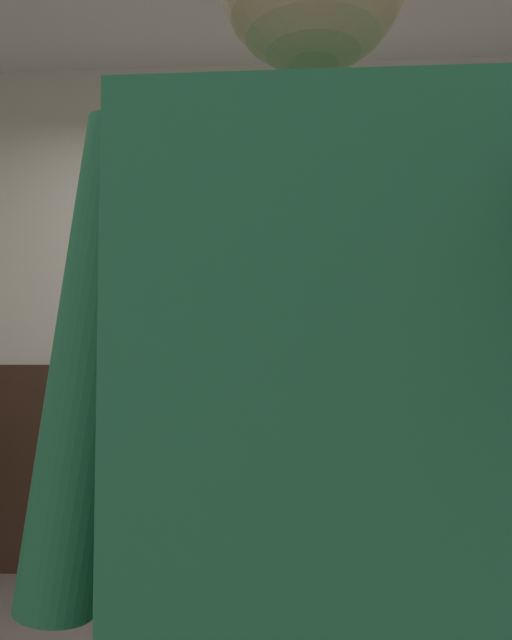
{
  "coord_description": "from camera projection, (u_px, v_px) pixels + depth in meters",
  "views": [
    {
      "loc": [
        0.19,
        -1.59,
        1.17
      ],
      "look_at": [
        0.1,
        -0.32,
        1.25
      ],
      "focal_mm": 34.05,
      "sensor_mm": 36.0,
      "label": 1
    }
  ],
  "objects": [
    {
      "name": "wall_back",
      "position": [
        262.0,
        315.0,
        3.35
      ],
      "size": [
        4.7,
        0.12,
        2.8
      ],
      "primitive_type": "cube",
      "color": "beige",
      "rests_on": "ground_plane"
    },
    {
      "name": "wainscot_band_back",
      "position": [
        261.0,
        471.0,
        3.23
      ],
      "size": [
        4.1,
        0.03,
        1.13
      ],
      "primitive_type": "cube",
      "color": "#382319",
      "rests_on": "ground_plane"
    },
    {
      "name": "urinal_left",
      "position": [
        182.0,
        433.0,
        3.12
      ],
      "size": [
        0.4,
        0.34,
        1.24
      ],
      "color": "white",
      "rests_on": "ground_plane"
    },
    {
      "name": "urinal_middle",
      "position": [
        328.0,
        434.0,
        3.07
      ],
      "size": [
        0.4,
        0.34,
        1.24
      ],
      "color": "white",
      "rests_on": "ground_plane"
    },
    {
      "name": "privacy_divider_panel",
      "position": [
        253.0,
        401.0,
        3.04
      ],
      "size": [
        0.04,
        0.4,
        0.9
      ],
      "primitive_type": "cube",
      "color": "#4C4C51"
    },
    {
      "name": "person",
      "position": [
        316.0,
        513.0,
        0.65
      ],
      "size": [
        0.63,
        0.6,
        1.72
      ],
      "color": "#2D3342",
      "rests_on": "ground_plane"
    },
    {
      "name": "soap_dispenser",
      "position": [
        96.0,
        332.0,
        3.3
      ],
      "size": [
        0.1,
        0.07,
        0.18
      ],
      "primitive_type": "cube",
      "color": "silver"
    }
  ]
}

